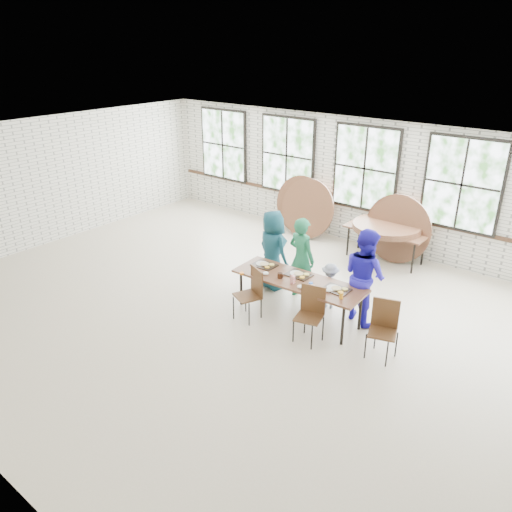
{
  "coord_description": "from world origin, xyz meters",
  "views": [
    {
      "loc": [
        5.11,
        -5.99,
        4.65
      ],
      "look_at": [
        0.0,
        0.4,
        1.05
      ],
      "focal_mm": 35.0,
      "sensor_mm": 36.0,
      "label": 1
    }
  ],
  "objects_px": {
    "dining_table": "(299,282)",
    "chair_near_left": "(252,290)",
    "chair_near_right": "(311,309)",
    "storage_table": "(386,232)"
  },
  "relations": [
    {
      "from": "dining_table",
      "to": "chair_near_right",
      "type": "relative_size",
      "value": 2.56
    },
    {
      "from": "dining_table",
      "to": "storage_table",
      "type": "relative_size",
      "value": 1.34
    },
    {
      "from": "dining_table",
      "to": "chair_near_left",
      "type": "xyz_separation_m",
      "value": [
        -0.62,
        -0.54,
        -0.13
      ]
    },
    {
      "from": "dining_table",
      "to": "chair_near_left",
      "type": "relative_size",
      "value": 2.56
    },
    {
      "from": "dining_table",
      "to": "chair_near_left",
      "type": "bearing_deg",
      "value": -141.15
    },
    {
      "from": "dining_table",
      "to": "storage_table",
      "type": "distance_m",
      "value": 3.29
    },
    {
      "from": "chair_near_left",
      "to": "chair_near_right",
      "type": "height_order",
      "value": "same"
    },
    {
      "from": "chair_near_left",
      "to": "chair_near_right",
      "type": "xyz_separation_m",
      "value": [
        1.19,
        0.07,
        0.0
      ]
    },
    {
      "from": "chair_near_right",
      "to": "storage_table",
      "type": "bearing_deg",
      "value": 82.88
    },
    {
      "from": "dining_table",
      "to": "storage_table",
      "type": "height_order",
      "value": "same"
    }
  ]
}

